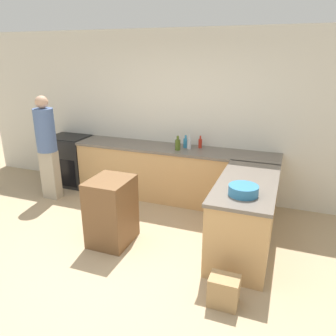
% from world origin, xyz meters
% --- Properties ---
extents(ground_plane, '(14.00, 14.00, 0.00)m').
position_xyz_m(ground_plane, '(0.00, 0.00, 0.00)').
color(ground_plane, tan).
extents(wall_back, '(8.00, 0.06, 2.70)m').
position_xyz_m(wall_back, '(0.00, 2.38, 1.35)').
color(wall_back, silver).
rests_on(wall_back, ground_plane).
extents(counter_back, '(3.33, 0.63, 0.89)m').
position_xyz_m(counter_back, '(0.00, 2.05, 0.45)').
color(counter_back, tan).
rests_on(counter_back, ground_plane).
extents(counter_peninsula, '(0.69, 1.58, 0.89)m').
position_xyz_m(counter_peninsula, '(1.32, 0.98, 0.45)').
color(counter_peninsula, tan).
rests_on(counter_peninsula, ground_plane).
extents(range_oven, '(0.73, 0.60, 0.90)m').
position_xyz_m(range_oven, '(-2.04, 2.05, 0.45)').
color(range_oven, black).
rests_on(range_oven, ground_plane).
extents(island_table, '(0.49, 0.58, 0.86)m').
position_xyz_m(island_table, '(-0.28, 0.52, 0.43)').
color(island_table, brown).
rests_on(island_table, ground_plane).
extents(mixing_bowl, '(0.32, 0.32, 0.11)m').
position_xyz_m(mixing_bowl, '(1.33, 0.56, 0.95)').
color(mixing_bowl, teal).
rests_on(mixing_bowl, counter_peninsula).
extents(vinegar_bottle_clear, '(0.07, 0.07, 0.23)m').
position_xyz_m(vinegar_bottle_clear, '(0.25, 2.08, 0.98)').
color(vinegar_bottle_clear, silver).
rests_on(vinegar_bottle_clear, counter_back).
extents(hot_sauce_bottle, '(0.06, 0.06, 0.20)m').
position_xyz_m(hot_sauce_bottle, '(0.40, 2.20, 0.97)').
color(hot_sauce_bottle, red).
rests_on(hot_sauce_bottle, counter_back).
extents(olive_oil_bottle, '(0.08, 0.08, 0.23)m').
position_xyz_m(olive_oil_bottle, '(0.10, 1.95, 0.98)').
color(olive_oil_bottle, '#475B1E').
rests_on(olive_oil_bottle, counter_back).
extents(dish_soap_bottle, '(0.07, 0.07, 0.20)m').
position_xyz_m(dish_soap_bottle, '(0.17, 2.13, 0.97)').
color(dish_soap_bottle, '#338CBF').
rests_on(dish_soap_bottle, counter_back).
extents(person_by_range, '(0.31, 0.31, 1.71)m').
position_xyz_m(person_by_range, '(-1.94, 1.37, 0.94)').
color(person_by_range, '#ADA38E').
rests_on(person_by_range, ground_plane).
extents(paper_bag, '(0.29, 0.21, 0.31)m').
position_xyz_m(paper_bag, '(1.30, -0.11, 0.15)').
color(paper_bag, '#A88456').
rests_on(paper_bag, ground_plane).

